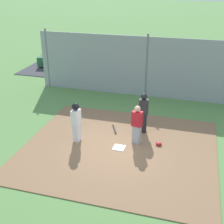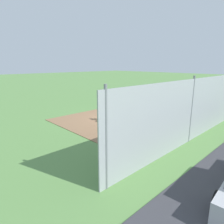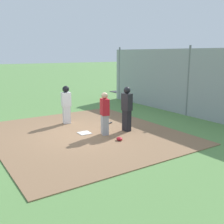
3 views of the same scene
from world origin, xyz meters
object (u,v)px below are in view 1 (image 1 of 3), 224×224
object	(u,v)px
home_plate	(119,148)
catcher_mask	(159,144)
parked_car_blue	(113,64)
umpire	(143,112)
parked_car_green	(70,58)
catcher	(137,124)
runner	(76,120)
parked_car_silver	(203,71)
baseball_bat	(114,129)

from	to	relation	value
home_plate	catcher_mask	distance (m)	1.55
parked_car_blue	umpire	bearing A→B (deg)	-63.10
umpire	parked_car_green	bearing A→B (deg)	-145.94
umpire	catcher	bearing A→B (deg)	-8.96
parked_car_blue	parked_car_green	size ratio (longest dim) A/B	0.98
home_plate	runner	xyz separation A→B (m)	(1.74, -0.07, 0.91)
home_plate	catcher	world-z (taller)	catcher
parked_car_blue	parked_car_green	distance (m)	3.37
catcher_mask	parked_car_silver	world-z (taller)	parked_car_silver
parked_car_silver	catcher_mask	bearing A→B (deg)	76.12
catcher	parked_car_green	xyz separation A→B (m)	(6.72, -9.24, -0.23)
runner	parked_car_green	xyz separation A→B (m)	(4.43, -9.73, -0.34)
catcher	parked_car_silver	xyz separation A→B (m)	(-2.36, -8.66, -0.23)
baseball_bat	catcher_mask	world-z (taller)	catcher_mask
catcher	umpire	world-z (taller)	umpire
parked_car_green	home_plate	bearing A→B (deg)	114.93
catcher_mask	parked_car_blue	xyz separation A→B (m)	(4.27, -8.59, 0.52)
parked_car_silver	parked_car_green	distance (m)	9.09
umpire	parked_car_silver	xyz separation A→B (m)	(-2.29, -7.70, -0.32)
parked_car_blue	parked_car_green	world-z (taller)	same
umpire	parked_car_blue	world-z (taller)	umpire
catcher_mask	baseball_bat	bearing A→B (deg)	-20.60
home_plate	catcher	size ratio (longest dim) A/B	0.28
catcher_mask	runner	bearing A→B (deg)	9.63
umpire	parked_car_silver	size ratio (longest dim) A/B	0.40
parked_car_blue	baseball_bat	bearing A→B (deg)	-71.11
home_plate	umpire	xyz separation A→B (m)	(-0.62, -1.52, 0.89)
parked_car_blue	catcher_mask	bearing A→B (deg)	-60.92
baseball_bat	home_plate	bearing A→B (deg)	178.23
umpire	parked_car_blue	distance (m)	8.43
runner	parked_car_green	distance (m)	10.69
catcher	parked_car_blue	size ratio (longest dim) A/B	0.37
umpire	runner	xyz separation A→B (m)	(2.35, 1.45, 0.02)
home_plate	catcher	distance (m)	1.13
umpire	runner	world-z (taller)	umpire
baseball_bat	parked_car_blue	distance (m)	8.19
umpire	baseball_bat	size ratio (longest dim) A/B	2.25
parked_car_blue	runner	bearing A→B (deg)	-80.44
catcher	baseball_bat	xyz separation A→B (m)	(1.11, -0.79, -0.79)
runner	catcher_mask	xyz separation A→B (m)	(-3.17, -0.54, -0.86)
parked_car_blue	catcher	bearing A→B (deg)	-65.88
runner	parked_car_silver	bearing A→B (deg)	71.19
home_plate	parked_car_silver	bearing A→B (deg)	-107.52
parked_car_green	parked_car_silver	bearing A→B (deg)	169.12
catcher	runner	world-z (taller)	runner
parked_car_green	umpire	bearing A→B (deg)	122.08
catcher	baseball_bat	distance (m)	1.58
catcher	catcher_mask	distance (m)	1.16
runner	parked_car_silver	world-z (taller)	runner
catcher	runner	size ratio (longest dim) A/B	0.97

